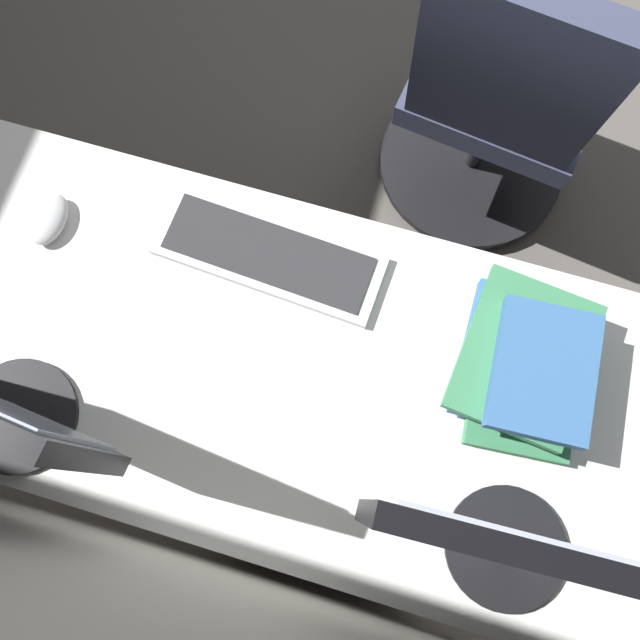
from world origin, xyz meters
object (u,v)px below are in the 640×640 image
(drawer_pedestal, at_px, (352,431))
(book_stack_near, at_px, (528,365))
(office_chair, at_px, (498,104))
(monitor_secondary, at_px, (561,560))
(mouse_main, at_px, (49,219))
(keyboard_main, at_px, (269,255))

(drawer_pedestal, xyz_separation_m, book_stack_near, (-0.25, -0.14, 0.43))
(drawer_pedestal, distance_m, office_chair, 0.87)
(monitor_secondary, distance_m, book_stack_near, 0.36)
(book_stack_near, bearing_deg, monitor_secondary, 97.55)
(drawer_pedestal, relative_size, book_stack_near, 2.28)
(monitor_secondary, distance_m, office_chair, 1.14)
(drawer_pedestal, relative_size, monitor_secondary, 1.35)
(monitor_secondary, xyz_separation_m, mouse_main, (0.93, -0.32, -0.25))
(drawer_pedestal, bearing_deg, office_chair, -98.35)
(mouse_main, height_order, book_stack_near, book_stack_near)
(drawer_pedestal, distance_m, monitor_secondary, 0.72)
(mouse_main, height_order, office_chair, office_chair)
(drawer_pedestal, xyz_separation_m, keyboard_main, (0.24, -0.22, 0.39))
(book_stack_near, height_order, office_chair, office_chair)
(monitor_secondary, relative_size, book_stack_near, 1.68)
(book_stack_near, xyz_separation_m, office_chair, (0.12, -0.70, -0.32))
(drawer_pedestal, relative_size, keyboard_main, 1.62)
(book_stack_near, distance_m, office_chair, 0.79)
(monitor_secondary, bearing_deg, mouse_main, -19.00)
(monitor_secondary, xyz_separation_m, office_chair, (0.16, -1.00, -0.54))
(drawer_pedestal, relative_size, office_chair, 0.72)
(keyboard_main, relative_size, mouse_main, 4.12)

